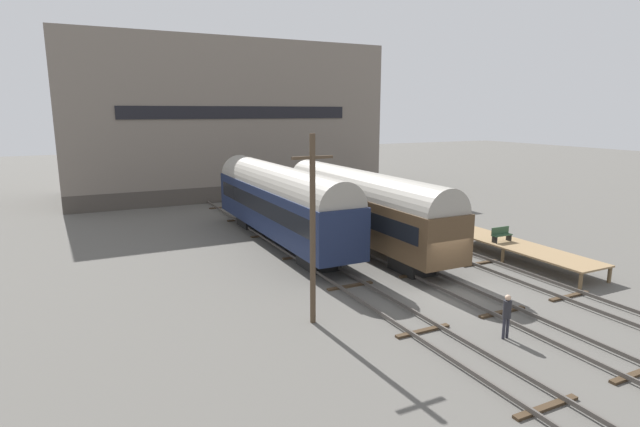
{
  "coord_description": "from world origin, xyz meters",
  "views": [
    {
      "loc": [
        -16.64,
        -18.18,
        8.86
      ],
      "look_at": [
        -2.21,
        10.96,
        2.2
      ],
      "focal_mm": 28.0,
      "sensor_mm": 36.0,
      "label": 1
    }
  ],
  "objects": [
    {
      "name": "warehouse_building",
      "position": [
        -1.56,
        36.79,
        7.97
      ],
      "size": [
        32.63,
        13.67,
        15.95
      ],
      "color": "#46403A",
      "rests_on": "ground"
    },
    {
      "name": "track_middle",
      "position": [
        0.0,
        0.0,
        0.14
      ],
      "size": [
        2.6,
        60.0,
        0.26
      ],
      "color": "#4C4742",
      "rests_on": "ground"
    },
    {
      "name": "track_left",
      "position": [
        -4.42,
        0.0,
        0.14
      ],
      "size": [
        2.6,
        60.0,
        0.26
      ],
      "color": "#4C4742",
      "rests_on": "ground"
    },
    {
      "name": "ground_plane",
      "position": [
        0.0,
        0.0,
        0.0
      ],
      "size": [
        200.0,
        200.0,
        0.0
      ],
      "primitive_type": "plane",
      "color": "#56544F"
    },
    {
      "name": "bench",
      "position": [
        6.69,
        3.67,
        1.44
      ],
      "size": [
        1.4,
        0.4,
        0.91
      ],
      "color": "#2D4C33",
      "rests_on": "station_platform"
    },
    {
      "name": "train_car_brown",
      "position": [
        0.0,
        9.26,
        2.91
      ],
      "size": [
        3.02,
        17.34,
        5.13
      ],
      "color": "black",
      "rests_on": "ground"
    },
    {
      "name": "track_right",
      "position": [
        4.42,
        0.0,
        0.14
      ],
      "size": [
        2.6,
        60.0,
        0.26
      ],
      "color": "#4C4742",
      "rests_on": "ground"
    },
    {
      "name": "train_car_navy",
      "position": [
        -4.42,
        12.67,
        3.05
      ],
      "size": [
        3.07,
        18.22,
        5.37
      ],
      "color": "black",
      "rests_on": "ground"
    },
    {
      "name": "person_worker",
      "position": [
        -1.85,
        -4.92,
        1.11
      ],
      "size": [
        0.32,
        0.32,
        1.83
      ],
      "color": "#282833",
      "rests_on": "ground"
    },
    {
      "name": "station_platform",
      "position": [
        7.03,
        2.67,
        0.87
      ],
      "size": [
        2.59,
        10.62,
        0.95
      ],
      "color": "#8C704C",
      "rests_on": "ground"
    },
    {
      "name": "utility_pole",
      "position": [
        -8.03,
        -0.11,
        4.17
      ],
      "size": [
        1.8,
        0.24,
        8.02
      ],
      "color": "#473828",
      "rests_on": "ground"
    }
  ]
}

